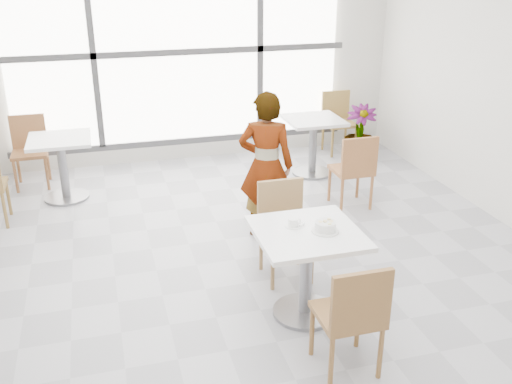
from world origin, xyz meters
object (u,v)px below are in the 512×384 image
object	(u,v)px
main_table	(306,257)
chair_far	(284,223)
person	(266,166)
bg_table_right	(313,138)
bg_chair_right_far	(338,118)
plant_right	(360,132)
coffee_cup	(294,223)
bg_chair_left_far	(29,146)
oatmeal_bowl	(325,226)
chair_near	(353,313)
bg_chair_right_near	(355,167)
bg_table_left	(62,160)

from	to	relation	value
main_table	chair_far	world-z (taller)	chair_far
person	bg_table_right	xyz separation A→B (m)	(1.09, 1.52, -0.27)
bg_chair_right_far	plant_right	world-z (taller)	bg_chair_right_far
bg_chair_right_far	coffee_cup	bearing A→B (deg)	-118.01
bg_table_right	plant_right	world-z (taller)	plant_right
bg_chair_left_far	oatmeal_bowl	bearing A→B (deg)	-56.36
chair_near	bg_chair_right_near	distance (m)	2.86
bg_chair_right_near	coffee_cup	bearing A→B (deg)	52.46
person	bg_table_left	world-z (taller)	person
bg_table_right	bg_chair_right_near	distance (m)	1.17
oatmeal_bowl	person	world-z (taller)	person
main_table	coffee_cup	world-z (taller)	coffee_cup
oatmeal_bowl	bg_chair_right_near	size ratio (longest dim) A/B	0.24
person	bg_chair_right_near	distance (m)	1.23
bg_table_left	bg_chair_left_far	xyz separation A→B (m)	(-0.40, 0.60, 0.01)
chair_near	bg_chair_left_far	bearing A→B (deg)	-61.72
bg_chair_left_far	plant_right	bearing A→B (deg)	-2.81
chair_near	oatmeal_bowl	size ratio (longest dim) A/B	4.14
chair_near	plant_right	size ratio (longest dim) A/B	1.14
bg_chair_left_far	bg_table_right	bearing A→B (deg)	-9.96
chair_far	person	distance (m)	0.83
main_table	oatmeal_bowl	xyz separation A→B (m)	(0.13, -0.05, 0.27)
person	plant_right	xyz separation A→B (m)	(1.96, 1.93, -0.37)
chair_far	plant_right	xyz separation A→B (m)	(2.03, 2.72, -0.12)
bg_chair_right_far	plant_right	distance (m)	0.45
main_table	bg_chair_right_near	xyz separation A→B (m)	(1.25, 1.83, -0.02)
chair_near	plant_right	distance (m)	4.63
chair_far	bg_table_right	distance (m)	2.59
person	plant_right	world-z (taller)	person
person	plant_right	size ratio (longest dim) A/B	1.98
person	bg_table_right	world-z (taller)	person
bg_table_left	plant_right	bearing A→B (deg)	5.60
chair_far	coffee_cup	bearing A→B (deg)	-101.12
chair_near	chair_far	bearing A→B (deg)	-89.56
coffee_cup	bg_table_right	world-z (taller)	coffee_cup
oatmeal_bowl	bg_chair_right_near	world-z (taller)	bg_chair_right_near
chair_near	person	size ratio (longest dim) A/B	0.58
main_table	person	world-z (taller)	person
chair_far	bg_chair_right_near	bearing A→B (deg)	43.45
oatmeal_bowl	coffee_cup	size ratio (longest dim) A/B	1.32
person	bg_table_left	distance (m)	2.55
bg_table_right	plant_right	bearing A→B (deg)	25.02
person	plant_right	distance (m)	2.77
main_table	bg_table_left	world-z (taller)	same
oatmeal_bowl	bg_chair_right_far	distance (m)	4.24
bg_chair_right_near	plant_right	world-z (taller)	bg_chair_right_near
chair_near	coffee_cup	size ratio (longest dim) A/B	5.47
bg_chair_right_far	chair_far	bearing A→B (deg)	-120.72
bg_table_right	bg_chair_left_far	bearing A→B (deg)	170.04
person	bg_chair_left_far	bearing A→B (deg)	-19.68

